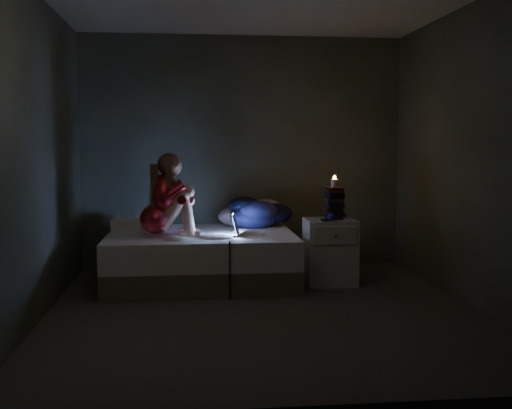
{
  "coord_description": "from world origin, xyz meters",
  "views": [
    {
      "loc": [
        -0.6,
        -5.02,
        1.41
      ],
      "look_at": [
        0.05,
        1.0,
        0.8
      ],
      "focal_mm": 43.03,
      "sensor_mm": 36.0,
      "label": 1
    }
  ],
  "objects": [
    {
      "name": "laptop",
      "position": [
        -0.3,
        0.87,
        0.62
      ],
      "size": [
        0.35,
        0.26,
        0.23
      ],
      "primitive_type": null,
      "rotation": [
        0.0,
        0.0,
        -0.11
      ],
      "color": "black",
      "rests_on": "bed"
    },
    {
      "name": "wall_back",
      "position": [
        0.0,
        1.91,
        1.3
      ],
      "size": [
        3.6,
        0.02,
        2.6
      ],
      "primitive_type": "cube",
      "color": "#2F3326",
      "rests_on": "ground"
    },
    {
      "name": "pillow",
      "position": [
        -1.17,
        1.31,
        0.57
      ],
      "size": [
        0.44,
        0.32,
        0.13
      ],
      "primitive_type": "cube",
      "color": "white",
      "rests_on": "bed"
    },
    {
      "name": "wall_front",
      "position": [
        0.0,
        -1.91,
        1.3
      ],
      "size": [
        3.6,
        0.02,
        2.6
      ],
      "primitive_type": "cube",
      "color": "#2F3326",
      "rests_on": "ground"
    },
    {
      "name": "book_stack",
      "position": [
        0.83,
        0.96,
        0.81
      ],
      "size": [
        0.19,
        0.25,
        0.31
      ],
      "primitive_type": null,
      "color": "black",
      "rests_on": "nightstand"
    },
    {
      "name": "phone",
      "position": [
        0.71,
        0.82,
        0.66
      ],
      "size": [
        0.08,
        0.14,
        0.01
      ],
      "primitive_type": "cube",
      "rotation": [
        0.0,
        0.0,
        -0.04
      ],
      "color": "black",
      "rests_on": "nightstand"
    },
    {
      "name": "nightstand",
      "position": [
        0.78,
        0.91,
        0.33
      ],
      "size": [
        0.49,
        0.44,
        0.65
      ],
      "primitive_type": "cube",
      "rotation": [
        0.0,
        0.0,
        -0.01
      ],
      "color": "silver",
      "rests_on": "ground"
    },
    {
      "name": "blue_orb",
      "position": [
        0.77,
        0.78,
        0.69
      ],
      "size": [
        0.08,
        0.08,
        0.08
      ],
      "primitive_type": "sphere",
      "color": "navy",
      "rests_on": "nightstand"
    },
    {
      "name": "floor",
      "position": [
        0.0,
        0.0,
        -0.01
      ],
      "size": [
        3.6,
        3.8,
        0.02
      ],
      "primitive_type": "cube",
      "color": "#474342",
      "rests_on": "ground"
    },
    {
      "name": "wall_right",
      "position": [
        1.81,
        0.0,
        1.3
      ],
      "size": [
        0.02,
        3.8,
        2.6
      ],
      "primitive_type": "cube",
      "color": "#2F3326",
      "rests_on": "ground"
    },
    {
      "name": "clothes_pile",
      "position": [
        0.07,
        1.48,
        0.68
      ],
      "size": [
        0.59,
        0.49,
        0.34
      ],
      "primitive_type": null,
      "rotation": [
        0.0,
        0.0,
        -0.06
      ],
      "color": "navy",
      "rests_on": "bed"
    },
    {
      "name": "wall_left",
      "position": [
        -1.81,
        0.0,
        1.3
      ],
      "size": [
        0.02,
        3.8,
        2.6
      ],
      "primitive_type": "cube",
      "color": "#2F3326",
      "rests_on": "ground"
    },
    {
      "name": "bed",
      "position": [
        -0.5,
        1.1,
        0.25
      ],
      "size": [
        1.85,
        1.39,
        0.51
      ],
      "primitive_type": null,
      "color": "silver",
      "rests_on": "ground"
    },
    {
      "name": "candle",
      "position": [
        0.83,
        0.96,
        1.0
      ],
      "size": [
        0.07,
        0.07,
        0.08
      ],
      "primitive_type": "cylinder",
      "color": "beige",
      "rests_on": "book_stack"
    },
    {
      "name": "woman",
      "position": [
        -0.92,
        0.9,
        0.91
      ],
      "size": [
        0.52,
        0.36,
        0.81
      ],
      "primitive_type": null,
      "rotation": [
        0.0,
        0.0,
        0.06
      ],
      "color": "maroon",
      "rests_on": "bed"
    }
  ]
}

